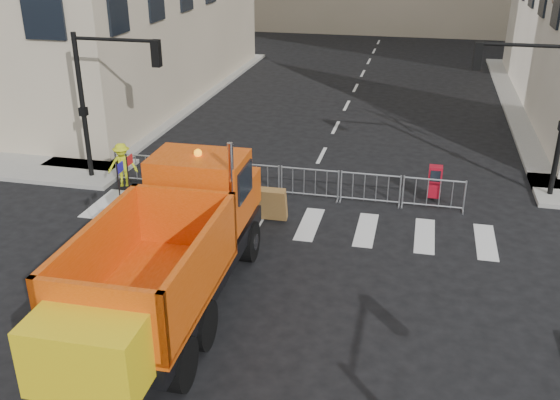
% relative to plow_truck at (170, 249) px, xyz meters
% --- Properties ---
extents(ground, '(120.00, 120.00, 0.00)m').
position_rel_plow_truck_xyz_m(ground, '(1.61, 0.13, -1.78)').
color(ground, black).
rests_on(ground, ground).
extents(sidewalk_back, '(64.00, 5.00, 0.15)m').
position_rel_plow_truck_xyz_m(sidewalk_back, '(1.61, 8.63, -1.70)').
color(sidewalk_back, gray).
rests_on(sidewalk_back, ground).
extents(traffic_light_left, '(0.18, 0.18, 5.40)m').
position_rel_plow_truck_xyz_m(traffic_light_left, '(-6.39, 7.63, 0.92)').
color(traffic_light_left, black).
rests_on(traffic_light_left, ground).
extents(crowd_barriers, '(12.60, 0.60, 1.10)m').
position_rel_plow_truck_xyz_m(crowd_barriers, '(0.86, 7.73, -1.23)').
color(crowd_barriers, '#9EA0A5').
rests_on(crowd_barriers, ground).
extents(plow_truck, '(3.38, 10.36, 4.00)m').
position_rel_plow_truck_xyz_m(plow_truck, '(0.00, 0.00, 0.00)').
color(plow_truck, black).
rests_on(plow_truck, ground).
extents(cop_a, '(0.69, 0.52, 1.71)m').
position_rel_plow_truck_xyz_m(cop_a, '(-0.68, 6.95, -0.92)').
color(cop_a, black).
rests_on(cop_a, ground).
extents(cop_b, '(0.93, 0.73, 1.88)m').
position_rel_plow_truck_xyz_m(cop_b, '(-1.47, 4.20, -0.84)').
color(cop_b, black).
rests_on(cop_b, ground).
extents(cop_c, '(1.23, 1.17, 2.04)m').
position_rel_plow_truck_xyz_m(cop_c, '(-1.34, 4.06, -0.76)').
color(cop_c, black).
rests_on(cop_c, ground).
extents(worker, '(1.17, 0.92, 1.60)m').
position_rel_plow_truck_xyz_m(worker, '(-4.70, 6.93, -0.83)').
color(worker, '#C6CE18').
rests_on(worker, sidewalk_back).
extents(newspaper_box, '(0.45, 0.40, 1.10)m').
position_rel_plow_truck_xyz_m(newspaper_box, '(6.13, 8.47, -1.08)').
color(newspaper_box, '#A50C1C').
rests_on(newspaper_box, sidewalk_back).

